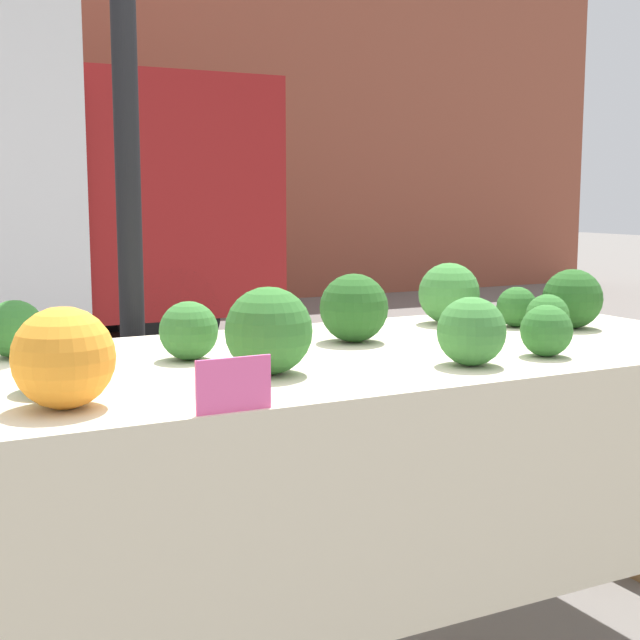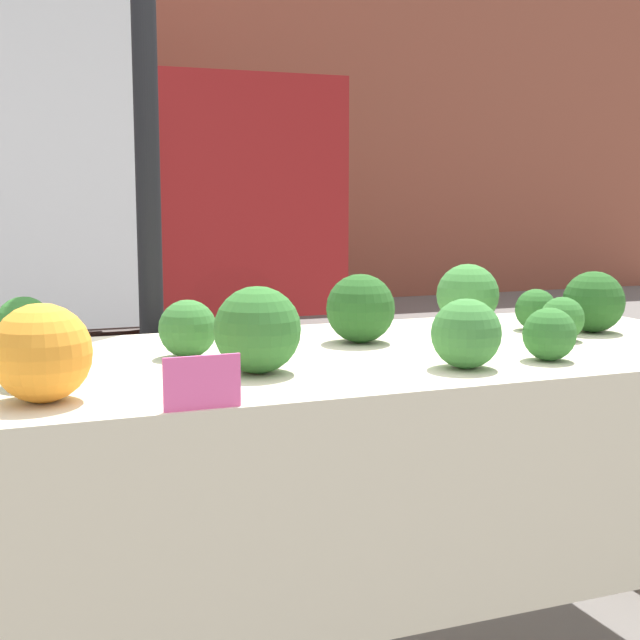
# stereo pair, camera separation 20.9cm
# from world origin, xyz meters

# --- Properties ---
(tent_pole) EXTENTS (0.07, 0.07, 2.42)m
(tent_pole) POSITION_xyz_m (-0.28, 0.62, 1.21)
(tent_pole) COLOR black
(tent_pole) RESTS_ON ground_plane
(market_table) EXTENTS (2.21, 0.90, 0.84)m
(market_table) POSITION_xyz_m (0.00, -0.07, 0.75)
(market_table) COLOR beige
(market_table) RESTS_ON ground_plane
(orange_cauliflower) EXTENTS (0.18, 0.18, 0.18)m
(orange_cauliflower) POSITION_xyz_m (-0.65, -0.28, 0.93)
(orange_cauliflower) COLOR orange
(orange_cauliflower) RESTS_ON market_table
(broccoli_head_0) EXTENTS (0.11, 0.11, 0.11)m
(broccoli_head_0) POSITION_xyz_m (0.69, 0.12, 0.90)
(broccoli_head_0) COLOR #285B23
(broccoli_head_0) RESTS_ON market_table
(broccoli_head_1) EXTENTS (0.12, 0.12, 0.12)m
(broccoli_head_1) POSITION_xyz_m (0.45, -0.28, 0.90)
(broccoli_head_1) COLOR #2D6628
(broccoli_head_1) RESTS_ON market_table
(broccoli_head_2) EXTENTS (0.13, 0.13, 0.13)m
(broccoli_head_2) POSITION_xyz_m (-0.30, 0.06, 0.91)
(broccoli_head_2) COLOR #336B2D
(broccoli_head_2) RESTS_ON market_table
(broccoli_head_3) EXTENTS (0.18, 0.18, 0.18)m
(broccoli_head_3) POSITION_xyz_m (-0.21, -0.17, 0.94)
(broccoli_head_3) COLOR #2D6628
(broccoli_head_3) RESTS_ON market_table
(broccoli_head_4) EXTENTS (0.13, 0.13, 0.13)m
(broccoli_head_4) POSITION_xyz_m (-0.65, 0.27, 0.91)
(broccoli_head_4) COLOR #2D6628
(broccoli_head_4) RESTS_ON market_table
(broccoli_head_5) EXTENTS (0.18, 0.18, 0.18)m
(broccoli_head_5) POSITION_xyz_m (0.56, 0.26, 0.93)
(broccoli_head_5) COLOR #387533
(broccoli_head_5) RESTS_ON market_table
(broccoli_head_6) EXTENTS (0.11, 0.11, 0.11)m
(broccoli_head_6) POSITION_xyz_m (0.65, -0.05, 0.90)
(broccoli_head_6) COLOR #2D6628
(broccoli_head_6) RESTS_ON market_table
(broccoli_head_7) EXTENTS (0.15, 0.15, 0.15)m
(broccoli_head_7) POSITION_xyz_m (-0.63, -0.12, 0.92)
(broccoli_head_7) COLOR #285B23
(broccoli_head_7) RESTS_ON market_table
(broccoli_head_9) EXTENTS (0.17, 0.17, 0.17)m
(broccoli_head_9) POSITION_xyz_m (0.15, 0.11, 0.93)
(broccoli_head_9) COLOR #23511E
(broccoli_head_9) RESTS_ON market_table
(broccoli_head_10) EXTENTS (0.17, 0.17, 0.17)m
(broccoli_head_10) POSITION_xyz_m (0.81, 0.03, 0.93)
(broccoli_head_10) COLOR #23511E
(broccoli_head_10) RESTS_ON market_table
(broccoli_head_11) EXTENTS (0.15, 0.15, 0.15)m
(broccoli_head_11) POSITION_xyz_m (0.23, -0.29, 0.92)
(broccoli_head_11) COLOR #387533
(broccoli_head_11) RESTS_ON market_table
(price_sign) EXTENTS (0.14, 0.01, 0.10)m
(price_sign) POSITION_xyz_m (-0.39, -0.44, 0.89)
(price_sign) COLOR #F45B9E
(price_sign) RESTS_ON market_table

